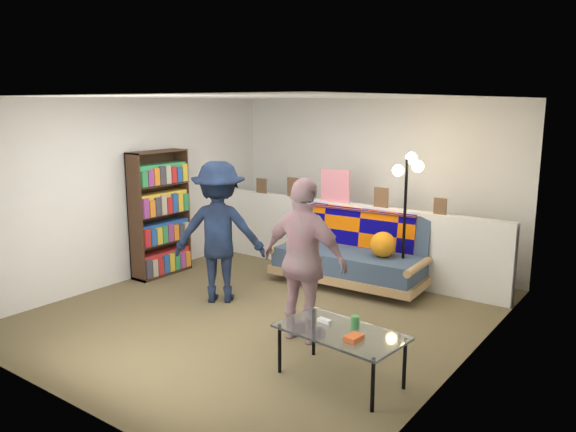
% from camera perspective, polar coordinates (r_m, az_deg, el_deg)
% --- Properties ---
extents(ground, '(5.00, 5.00, 0.00)m').
position_cam_1_polar(ground, '(6.52, -2.10, -9.66)').
color(ground, brown).
rests_on(ground, ground).
extents(room_shell, '(4.60, 5.05, 2.45)m').
position_cam_1_polar(room_shell, '(6.49, 0.37, 5.48)').
color(room_shell, silver).
rests_on(room_shell, ground).
extents(half_wall_ledge, '(4.45, 0.15, 1.00)m').
position_cam_1_polar(half_wall_ledge, '(7.80, 6.07, -2.30)').
color(half_wall_ledge, silver).
rests_on(half_wall_ledge, ground).
extents(ledge_decor, '(2.97, 0.02, 0.45)m').
position_cam_1_polar(ledge_decor, '(7.76, 4.66, 2.75)').
color(ledge_decor, brown).
rests_on(ledge_decor, half_wall_ledge).
extents(futon_sofa, '(2.05, 1.06, 0.86)m').
position_cam_1_polar(futon_sofa, '(7.39, 6.69, -3.88)').
color(futon_sofa, '#A78051').
rests_on(futon_sofa, ground).
extents(bookshelf, '(0.29, 0.86, 1.71)m').
position_cam_1_polar(bookshelf, '(7.88, -12.89, -0.16)').
color(bookshelf, black).
rests_on(bookshelf, ground).
extents(coffee_table, '(1.13, 0.70, 0.56)m').
position_cam_1_polar(coffee_table, '(4.87, 5.45, -11.88)').
color(coffee_table, black).
rests_on(coffee_table, ground).
extents(floor_lamp, '(0.41, 0.33, 1.76)m').
position_cam_1_polar(floor_lamp, '(6.93, 12.00, 2.07)').
color(floor_lamp, black).
rests_on(floor_lamp, ground).
extents(person_left, '(1.25, 1.12, 1.68)m').
position_cam_1_polar(person_left, '(6.69, -7.00, -1.63)').
color(person_left, black).
rests_on(person_left, ground).
extents(person_right, '(0.97, 0.41, 1.64)m').
position_cam_1_polar(person_right, '(5.52, 1.69, -4.57)').
color(person_right, '#CB8392').
rests_on(person_right, ground).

